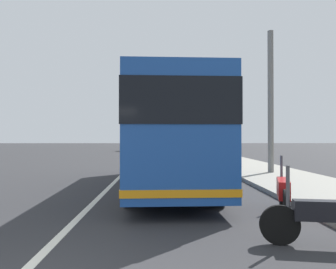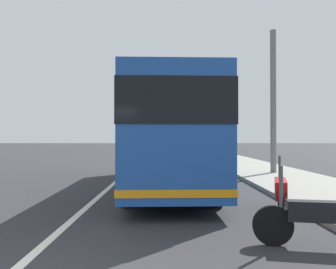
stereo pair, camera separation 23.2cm
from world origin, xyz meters
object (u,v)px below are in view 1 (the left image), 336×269
object	(u,v)px
motorcycle_nearest_curb	(283,192)
car_side_street	(165,145)
car_behind_bus	(130,145)
utility_pole	(271,103)
motorcycle_far_end	(335,217)
car_far_distant	(162,148)
coach_bus	(167,132)

from	to	relation	value
motorcycle_nearest_curb	car_side_street	xyz separation A→B (m)	(38.52, 1.86, 0.26)
car_behind_bus	utility_pole	bearing A→B (deg)	18.40
motorcycle_far_end	car_far_distant	distance (m)	26.47
car_behind_bus	utility_pole	xyz separation A→B (m)	(-29.50, -8.86, 2.58)
car_side_street	car_behind_bus	distance (m)	4.79
car_side_street	car_far_distant	xyz separation A→B (m)	(-14.47, 0.60, -0.01)
car_far_distant	motorcycle_nearest_curb	bearing A→B (deg)	-169.77
motorcycle_far_end	coach_bus	bearing A→B (deg)	-59.16
car_side_street	car_behind_bus	size ratio (longest dim) A/B	1.09
coach_bus	car_behind_bus	distance (m)	33.36
motorcycle_nearest_curb	car_side_street	distance (m)	38.56
motorcycle_nearest_curb	car_side_street	world-z (taller)	car_side_street
coach_bus	car_side_street	size ratio (longest dim) A/B	2.23
coach_bus	car_side_street	distance (m)	34.27
motorcycle_nearest_curb	car_far_distant	bearing A→B (deg)	22.82
car_side_street	car_far_distant	size ratio (longest dim) A/B	1.10
car_side_street	utility_pole	bearing A→B (deg)	-169.73
car_far_distant	utility_pole	world-z (taller)	utility_pole
coach_bus	motorcycle_nearest_curb	distance (m)	5.15
coach_bus	car_far_distant	world-z (taller)	coach_bus
motorcycle_far_end	utility_pole	world-z (taller)	utility_pole
coach_bus	motorcycle_far_end	distance (m)	7.17
car_side_street	car_far_distant	distance (m)	14.49
motorcycle_nearest_curb	utility_pole	distance (m)	8.69
motorcycle_far_end	car_far_distant	world-z (taller)	car_far_distant
motorcycle_nearest_curb	car_side_street	bearing A→B (deg)	19.75
car_behind_bus	utility_pole	size ratio (longest dim) A/B	0.64
coach_bus	car_far_distant	size ratio (longest dim) A/B	2.45
car_far_distant	car_behind_bus	bearing A→B (deg)	21.32
car_far_distant	car_side_street	bearing A→B (deg)	2.04
motorcycle_nearest_curb	coach_bus	bearing A→B (deg)	47.19
car_side_street	utility_pole	size ratio (longest dim) A/B	0.70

